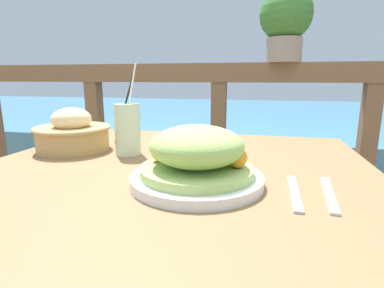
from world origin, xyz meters
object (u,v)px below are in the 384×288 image
(drink_glass, at_px, (128,129))
(potted_plant, at_px, (286,21))
(salad_plate, at_px, (197,159))
(bread_basket, at_px, (73,133))

(drink_glass, distance_m, potted_plant, 0.93)
(salad_plate, bearing_deg, bread_basket, 153.81)
(potted_plant, bearing_deg, salad_plate, -103.01)
(potted_plant, bearing_deg, drink_glass, -121.99)
(salad_plate, xyz_separation_m, potted_plant, (0.21, 0.91, 0.41))
(salad_plate, height_order, potted_plant, potted_plant)
(bread_basket, relative_size, potted_plant, 0.67)
(potted_plant, bearing_deg, bread_basket, -131.86)
(salad_plate, xyz_separation_m, bread_basket, (-0.42, 0.21, -0.00))
(drink_glass, bearing_deg, bread_basket, 175.82)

